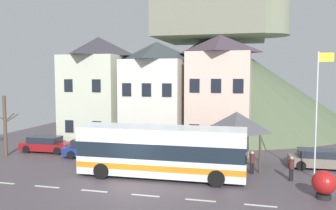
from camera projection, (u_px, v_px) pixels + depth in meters
The scene contains 16 objects.
ground_plane at pixel (127, 187), 20.62m from camera, with size 40.00×60.00×0.07m.
townhouse_00 at pixel (99, 90), 33.92m from camera, with size 5.31×6.62×10.06m.
townhouse_01 at pixel (157, 94), 32.26m from camera, with size 5.21×6.14×9.46m.
townhouse_02 at pixel (220, 93), 30.38m from camera, with size 5.12×5.24×9.87m.
hilltop_castle at pixel (213, 72), 47.91m from camera, with size 36.13×36.13×20.66m.
transit_bus at pixel (162, 152), 22.44m from camera, with size 10.60×2.94×3.20m.
bus_shelter at pixel (237, 122), 25.37m from camera, with size 3.60×3.60×3.87m.
parked_car_00 at pixel (47, 144), 30.00m from camera, with size 4.34×1.94×1.31m.
parked_car_01 at pixel (319, 159), 24.75m from camera, with size 4.23×2.05×1.29m.
parked_car_02 at pixel (92, 149), 28.02m from camera, with size 4.64×2.22×1.40m.
pedestrian_00 at pixel (291, 168), 21.76m from camera, with size 0.33×0.34×1.51m.
pedestrian_01 at pixel (252, 161), 23.28m from camera, with size 0.28×0.28×1.49m.
public_bench at pixel (215, 152), 27.67m from camera, with size 1.48×0.48×0.87m.
flagpole at pixel (318, 106), 22.05m from camera, with size 0.95×0.10×7.90m.
harbour_buoy at pixel (324, 183), 18.54m from camera, with size 1.25×1.25×1.50m.
bare_tree_00 at pixel (5, 125), 28.28m from camera, with size 1.81×1.88×4.84m.
Camera 1 is at (7.35, -18.92, 6.43)m, focal length 38.07 mm.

